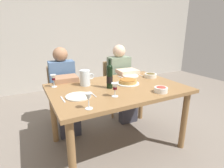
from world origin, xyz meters
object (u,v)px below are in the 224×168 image
object	(u,v)px
water_pitcher	(85,79)
wine_glass_centre	(53,78)
salad_bowl	(161,89)
wine_glass_left_diner	(89,98)
chair_left	(62,91)
chair_right	(115,83)
diner_left	(64,88)
olive_bowl	(151,75)
dinner_plate_left_setting	(78,96)
dining_table	(117,94)
diner_right	(122,80)
wine_glass_right_diner	(115,87)
baked_tart	(128,81)
dinner_plate_right_setting	(130,76)
wine_bottle	(109,76)

from	to	relation	value
water_pitcher	wine_glass_centre	distance (m)	0.35
salad_bowl	wine_glass_left_diner	size ratio (longest dim) A/B	0.99
chair_left	wine_glass_left_diner	bearing A→B (deg)	90.98
wine_glass_left_diner	chair_right	distance (m)	1.63
diner_left	wine_glass_left_diner	bearing A→B (deg)	91.08
olive_bowl	water_pitcher	bearing A→B (deg)	175.61
dinner_plate_left_setting	chair_left	distance (m)	1.05
olive_bowl	dining_table	bearing A→B (deg)	-165.85
diner_left	chair_right	size ratio (longest dim) A/B	1.33
salad_bowl	chair_right	bearing A→B (deg)	83.53
dinner_plate_left_setting	olive_bowl	bearing A→B (deg)	13.12
olive_bowl	chair_left	bearing A→B (deg)	144.19
salad_bowl	dinner_plate_left_setting	size ratio (longest dim) A/B	0.55
diner_right	chair_right	bearing A→B (deg)	-89.52
diner_left	chair_right	distance (m)	0.94
chair_right	salad_bowl	bearing A→B (deg)	86.37
dining_table	wine_glass_left_diner	xyz separation A→B (m)	(-0.49, -0.40, 0.19)
diner_left	dining_table	bearing A→B (deg)	127.12
wine_glass_right_diner	chair_right	distance (m)	1.34
baked_tart	dinner_plate_right_setting	distance (m)	0.36
dinner_plate_right_setting	wine_glass_centre	bearing A→B (deg)	-179.85
wine_glass_centre	chair_left	distance (m)	0.72
dinner_plate_left_setting	chair_left	size ratio (longest dim) A/B	0.29
baked_tart	olive_bowl	distance (m)	0.45
salad_bowl	diner_right	size ratio (longest dim) A/B	0.12
wine_glass_right_diner	baked_tart	bearing A→B (deg)	41.68
water_pitcher	diner_left	bearing A→B (deg)	108.61
dinner_plate_right_setting	diner_left	xyz separation A→B (m)	(-0.85, 0.34, -0.15)
dinner_plate_left_setting	water_pitcher	bearing A→B (deg)	60.19
dining_table	diner_right	bearing A→B (deg)	55.16
wine_glass_centre	dinner_plate_right_setting	xyz separation A→B (m)	(1.04, 0.00, -0.10)
water_pitcher	chair_right	bearing A→B (deg)	40.71
wine_glass_right_diner	dinner_plate_right_setting	xyz separation A→B (m)	(0.57, 0.59, -0.09)
wine_bottle	diner_right	xyz separation A→B (m)	(0.54, 0.63, -0.28)
wine_bottle	dinner_plate_right_setting	xyz separation A→B (m)	(0.49, 0.33, -0.13)
water_pitcher	wine_glass_left_diner	xyz separation A→B (m)	(-0.19, -0.62, 0.02)
olive_bowl	wine_glass_right_diner	size ratio (longest dim) A/B	1.20
water_pitcher	chair_right	size ratio (longest dim) A/B	0.21
wine_bottle	olive_bowl	xyz separation A→B (m)	(0.70, 0.15, -0.10)
diner_left	diner_right	xyz separation A→B (m)	(0.90, -0.04, 0.00)
wine_glass_right_diner	dinner_plate_left_setting	world-z (taller)	wine_glass_right_diner
wine_glass_centre	dinner_plate_left_setting	bearing A→B (deg)	-70.78
olive_bowl	diner_right	bearing A→B (deg)	108.28
water_pitcher	wine_glass_right_diner	xyz separation A→B (m)	(0.13, -0.48, 0.02)
water_pitcher	dinner_plate_right_setting	bearing A→B (deg)	8.78
wine_bottle	wine_glass_centre	size ratio (longest dim) A/B	2.26
wine_glass_centre	diner_right	size ratio (longest dim) A/B	0.12
wine_bottle	salad_bowl	xyz separation A→B (m)	(0.41, -0.38, -0.10)
dining_table	baked_tart	world-z (taller)	baked_tart
wine_bottle	diner_left	world-z (taller)	diner_left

